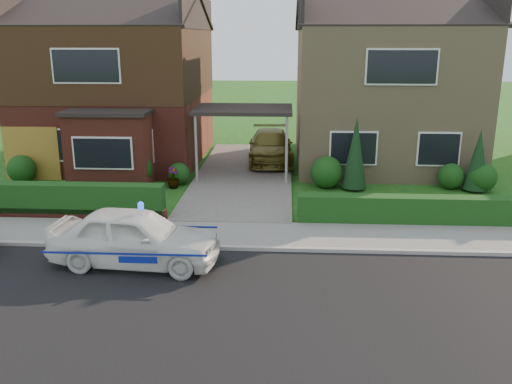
{
  "coord_description": "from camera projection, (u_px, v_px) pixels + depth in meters",
  "views": [
    {
      "loc": [
        1.67,
        -10.26,
        5.47
      ],
      "look_at": [
        0.9,
        3.5,
        1.49
      ],
      "focal_mm": 38.0,
      "sensor_mm": 36.0,
      "label": 1
    }
  ],
  "objects": [
    {
      "name": "road",
      "position": [
        204.0,
        305.0,
        11.45
      ],
      "size": [
        60.0,
        6.0,
        0.02
      ],
      "primitive_type": "cube",
      "color": "black",
      "rests_on": "ground"
    },
    {
      "name": "carport_link",
      "position": [
        244.0,
        111.0,
        21.22
      ],
      "size": [
        3.8,
        3.0,
        2.77
      ],
      "color": "black",
      "rests_on": "ground"
    },
    {
      "name": "potted_plant_b",
      "position": [
        78.0,
        177.0,
        20.3
      ],
      "size": [
        0.55,
        0.52,
        0.8
      ],
      "primitive_type": "imported",
      "rotation": [
        0.0,
        0.0,
        1.05
      ],
      "color": "gray",
      "rests_on": "ground"
    },
    {
      "name": "hedge_left",
      "position": [
        47.0,
        217.0,
        16.99
      ],
      "size": [
        7.5,
        0.55,
        0.9
      ],
      "primitive_type": "cube",
      "color": "#123410",
      "rests_on": "ground"
    },
    {
      "name": "shrub_left_mid",
      "position": [
        135.0,
        169.0,
        20.4
      ],
      "size": [
        1.32,
        1.32,
        1.32
      ],
      "primitive_type": "sphere",
      "color": "#123410",
      "rests_on": "ground"
    },
    {
      "name": "ground",
      "position": [
        204.0,
        305.0,
        11.45
      ],
      "size": [
        120.0,
        120.0,
        0.0
      ],
      "primitive_type": "plane",
      "color": "#194B14",
      "rests_on": "ground"
    },
    {
      "name": "potted_plant_c",
      "position": [
        173.0,
        178.0,
        20.11
      ],
      "size": [
        0.61,
        0.61,
        0.79
      ],
      "primitive_type": "imported",
      "rotation": [
        0.0,
        0.0,
        0.99
      ],
      "color": "gray",
      "rests_on": "ground"
    },
    {
      "name": "shrub_left_far",
      "position": [
        22.0,
        169.0,
        20.87
      ],
      "size": [
        1.08,
        1.08,
        1.08
      ],
      "primitive_type": "sphere",
      "color": "#123410",
      "rests_on": "ground"
    },
    {
      "name": "driveway",
      "position": [
        244.0,
        174.0,
        21.98
      ],
      "size": [
        3.8,
        12.0,
        0.12
      ],
      "primitive_type": "cube",
      "color": "#666059",
      "rests_on": "ground"
    },
    {
      "name": "police_car",
      "position": [
        135.0,
        238.0,
        13.28
      ],
      "size": [
        3.85,
        4.31,
        1.59
      ],
      "rotation": [
        0.0,
        0.0,
        1.49
      ],
      "color": "white",
      "rests_on": "ground"
    },
    {
      "name": "shrub_right_far",
      "position": [
        482.0,
        177.0,
        19.65
      ],
      "size": [
        1.08,
        1.08,
        1.08
      ],
      "primitive_type": "sphere",
      "color": "#123410",
      "rests_on": "ground"
    },
    {
      "name": "garage_door",
      "position": [
        32.0,
        154.0,
        21.15
      ],
      "size": [
        2.2,
        0.1,
        2.1
      ],
      "primitive_type": "cube",
      "color": "olive",
      "rests_on": "ground"
    },
    {
      "name": "dwarf_wall",
      "position": [
        44.0,
        213.0,
        16.79
      ],
      "size": [
        7.7,
        0.25,
        0.36
      ],
      "primitive_type": "cube",
      "color": "maroon",
      "rests_on": "ground"
    },
    {
      "name": "shrub_right_mid",
      "position": [
        451.0,
        176.0,
        20.01
      ],
      "size": [
        0.96,
        0.96,
        0.96
      ],
      "primitive_type": "sphere",
      "color": "#123410",
      "rests_on": "ground"
    },
    {
      "name": "house_right",
      "position": [
        382.0,
        79.0,
        23.54
      ],
      "size": [
        7.5,
        8.06,
        7.25
      ],
      "color": "tan",
      "rests_on": "ground"
    },
    {
      "name": "conifer_a",
      "position": [
        355.0,
        155.0,
        19.69
      ],
      "size": [
        0.9,
        0.9,
        2.6
      ],
      "primitive_type": "cone",
      "color": "black",
      "rests_on": "ground"
    },
    {
      "name": "house_left",
      "position": [
        119.0,
        75.0,
        24.04
      ],
      "size": [
        7.5,
        9.53,
        7.25
      ],
      "color": "maroon",
      "rests_on": "ground"
    },
    {
      "name": "sidewalk",
      "position": [
        226.0,
        234.0,
        15.37
      ],
      "size": [
        60.0,
        2.0,
        0.1
      ],
      "primitive_type": "cube",
      "color": "slate",
      "rests_on": "ground"
    },
    {
      "name": "conifer_b",
      "position": [
        478.0,
        162.0,
        19.51
      ],
      "size": [
        0.9,
        0.9,
        2.2
      ],
      "primitive_type": "cone",
      "color": "black",
      "rests_on": "ground"
    },
    {
      "name": "shrub_right_near",
      "position": [
        327.0,
        172.0,
        20.13
      ],
      "size": [
        1.2,
        1.2,
        1.2
      ],
      "primitive_type": "sphere",
      "color": "#123410",
      "rests_on": "ground"
    },
    {
      "name": "driveway_car",
      "position": [
        271.0,
        146.0,
        23.86
      ],
      "size": [
        2.08,
        4.71,
        1.34
      ],
      "primitive_type": "imported",
      "rotation": [
        0.0,
        0.0,
        0.04
      ],
      "color": "brown",
      "rests_on": "driveway"
    },
    {
      "name": "kerb",
      "position": [
        221.0,
        248.0,
        14.36
      ],
      "size": [
        60.0,
        0.16,
        0.12
      ],
      "primitive_type": "cube",
      "color": "#9E9993",
      "rests_on": "ground"
    },
    {
      "name": "hedge_right",
      "position": [
        422.0,
        225.0,
        16.27
      ],
      "size": [
        7.5,
        0.55,
        0.8
      ],
      "primitive_type": "cube",
      "color": "#123410",
      "rests_on": "ground"
    },
    {
      "name": "shrub_left_near",
      "position": [
        179.0,
        173.0,
        20.67
      ],
      "size": [
        0.84,
        0.84,
        0.84
      ],
      "primitive_type": "sphere",
      "color": "#123410",
      "rests_on": "ground"
    }
  ]
}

